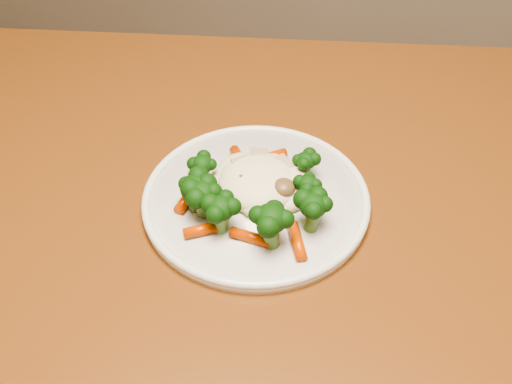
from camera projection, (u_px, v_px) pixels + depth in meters
dining_table at (160, 278)px, 0.78m from camera, size 1.32×1.00×0.75m
plate at (256, 201)px, 0.72m from camera, size 0.25×0.25×0.01m
meal at (253, 192)px, 0.70m from camera, size 0.18×0.17×0.05m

